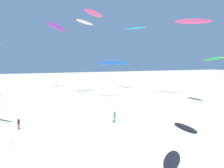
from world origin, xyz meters
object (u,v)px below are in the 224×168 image
Objects in this scene: flying_kite_7 at (193,21)px; flying_kite_2 at (213,59)px; flying_kite_8 at (56,27)px; person_mid_field at (18,123)px; flying_kite_1 at (135,28)px; grounded_kite_2 at (172,160)px; flying_kite_6 at (94,13)px; flying_kite_5 at (85,22)px; person_near_right at (115,116)px; grounded_kite_0 at (185,127)px; flying_kite_4 at (113,63)px.

flying_kite_2 is at bearing -89.39° from flying_kite_7.
person_mid_field is at bearing -104.23° from flying_kite_8.
flying_kite_2 is at bearing -70.60° from flying_kite_1.
grounded_kite_2 is 20.14m from person_mid_field.
person_mid_field is (-37.59, -11.52, -17.31)m from flying_kite_7.
flying_kite_6 is 23.38m from flying_kite_7.
flying_kite_6 reaches higher than flying_kite_2.
flying_kite_5 is 10.95× the size of person_near_right.
flying_kite_6 is 12.43× the size of person_near_right.
flying_kite_7 is 37.30m from flying_kite_8.
flying_kite_2 is at bearing -46.77° from flying_kite_8.
flying_kite_6 is at bearing 85.82° from grounded_kite_2.
flying_kite_1 is 43.64m from person_mid_field.
flying_kite_4 is at bearing 94.17° from grounded_kite_0.
flying_kite_6 reaches higher than person_near_right.
flying_kite_6 is at bearing -159.57° from flying_kite_1.
flying_kite_5 is at bearing -177.33° from flying_kite_6.
flying_kite_7 reaches higher than person_near_right.
flying_kite_4 is 2.17× the size of grounded_kite_0.
flying_kite_6 is at bearing 154.97° from flying_kite_7.
flying_kite_2 reaches higher than grounded_kite_0.
flying_kite_1 is 47.66m from grounded_kite_2.
grounded_kite_2 is at bearing -87.36° from person_near_right.
flying_kite_7 is 4.62× the size of grounded_kite_2.
grounded_kite_2 is 13.39m from person_near_right.
flying_kite_8 reaches higher than grounded_kite_2.
flying_kite_2 is at bearing 14.24° from person_near_right.
grounded_kite_2 is (-7.44, -7.41, -0.02)m from grounded_kite_0.
person_near_right is (-8.05, 5.94, 0.79)m from grounded_kite_0.
flying_kite_5 is 28.32m from person_near_right.
flying_kite_7 is 11.11× the size of person_near_right.
flying_kite_5 is 25.37m from flying_kite_7.
flying_kite_6 is (2.33, 0.11, 2.29)m from flying_kite_5.
flying_kite_7 is at bearing 17.04° from person_mid_field.
flying_kite_1 is at bearing 20.43° from flying_kite_6.
flying_kite_6 is 16.05m from flying_kite_8.
flying_kite_4 is at bearing 163.87° from flying_kite_7.
flying_kite_6 is at bearing 2.67° from flying_kite_5.
grounded_kite_0 is 10.49m from grounded_kite_2.
flying_kite_1 is 14.68m from flying_kite_6.
flying_kite_7 is (-0.07, 6.56, 8.77)m from flying_kite_2.
flying_kite_6 is at bearing 52.33° from person_mid_field.
flying_kite_5 reaches higher than grounded_kite_2.
grounded_kite_0 is at bearing -75.91° from flying_kite_5.
person_near_right reaches higher than person_mid_field.
grounded_kite_0 is (7.14, -28.44, -17.98)m from flying_kite_5.
person_near_right is (-0.61, 13.35, 0.80)m from grounded_kite_2.
flying_kite_2 is 38.93m from person_mid_field.
person_mid_field is (-21.31, 7.17, 0.73)m from grounded_kite_0.
grounded_kite_2 is (-0.30, -35.84, -17.99)m from flying_kite_5.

